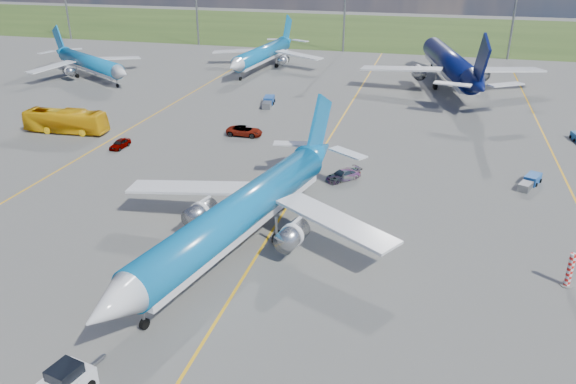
% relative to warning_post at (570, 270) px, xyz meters
% --- Properties ---
extents(ground, '(400.00, 400.00, 0.00)m').
position_rel_warning_post_xyz_m(ground, '(-26.00, -8.00, -1.50)').
color(ground, '#50504D').
rests_on(ground, ground).
extents(grass_strip, '(400.00, 80.00, 0.01)m').
position_rel_warning_post_xyz_m(grass_strip, '(-26.00, 142.00, -1.50)').
color(grass_strip, '#2D4719').
rests_on(grass_strip, ground).
extents(taxiway_lines, '(60.25, 160.00, 0.02)m').
position_rel_warning_post_xyz_m(taxiway_lines, '(-25.83, 19.70, -1.49)').
color(taxiway_lines, '#E9A714').
rests_on(taxiway_lines, ground).
extents(floodlight_masts, '(202.20, 0.50, 22.70)m').
position_rel_warning_post_xyz_m(floodlight_masts, '(-16.00, 102.00, 11.06)').
color(floodlight_masts, slate).
rests_on(floodlight_masts, ground).
extents(warning_post, '(0.50, 0.50, 3.00)m').
position_rel_warning_post_xyz_m(warning_post, '(0.00, 0.00, 0.00)').
color(warning_post, red).
rests_on(warning_post, ground).
extents(bg_jet_nw, '(42.79, 40.33, 8.95)m').
position_rel_warning_post_xyz_m(bg_jet_nw, '(-81.15, 58.13, -1.50)').
color(bg_jet_nw, '#0C68A8').
rests_on(bg_jet_nw, ground).
extents(bg_jet_nnw, '(31.08, 38.99, 9.60)m').
position_rel_warning_post_xyz_m(bg_jet_nnw, '(-49.45, 75.95, -1.50)').
color(bg_jet_nnw, '#0C68A8').
rests_on(bg_jet_nnw, ground).
extents(bg_jet_n, '(46.22, 55.07, 12.68)m').
position_rel_warning_post_xyz_m(bg_jet_n, '(-9.86, 70.18, -1.50)').
color(bg_jet_n, '#081044').
rests_on(bg_jet_n, ground).
extents(main_airliner, '(38.02, 45.16, 10.36)m').
position_rel_warning_post_xyz_m(main_airliner, '(-27.83, -1.05, -1.50)').
color(main_airliner, '#0C68A8').
rests_on(main_airliner, ground).
extents(apron_bus, '(12.59, 3.51, 3.47)m').
position_rel_warning_post_xyz_m(apron_bus, '(-64.01, 24.95, 0.24)').
color(apron_bus, '#EDB10D').
rests_on(apron_bus, ground).
extents(service_car_a, '(1.69, 3.75, 1.25)m').
position_rel_warning_post_xyz_m(service_car_a, '(-52.83, 20.77, -0.88)').
color(service_car_a, '#999999').
rests_on(service_car_a, ground).
extents(service_car_b, '(5.21, 2.43, 1.44)m').
position_rel_warning_post_xyz_m(service_car_b, '(-38.15, 30.22, -0.78)').
color(service_car_b, '#999999').
rests_on(service_car_b, ground).
extents(service_car_c, '(4.39, 4.48, 1.29)m').
position_rel_warning_post_xyz_m(service_car_c, '(-21.48, 17.44, -0.85)').
color(service_car_c, '#999999').
rests_on(service_car_c, ground).
extents(baggage_tug_w, '(3.10, 4.90, 1.08)m').
position_rel_warning_post_xyz_m(baggage_tug_w, '(-0.36, 21.30, -1.00)').
color(baggage_tug_w, '#194C9B').
rests_on(baggage_tug_w, ground).
extents(baggage_tug_c, '(2.36, 5.79, 1.26)m').
position_rel_warning_post_xyz_m(baggage_tug_c, '(-39.64, 47.17, -0.91)').
color(baggage_tug_c, '#184594').
rests_on(baggage_tug_c, ground).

